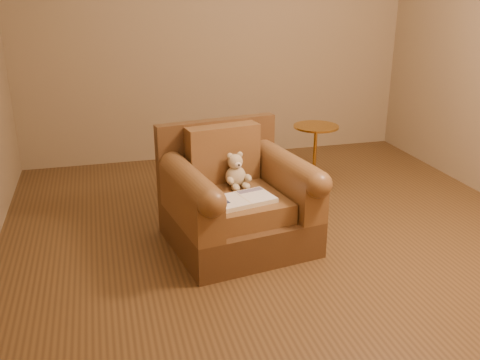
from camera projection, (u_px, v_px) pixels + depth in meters
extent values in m
plane|color=brown|center=(278.00, 234.00, 3.97)|extent=(4.00, 4.00, 0.00)
cube|color=#917B59|center=(217.00, 25.00, 5.31)|extent=(4.00, 0.02, 2.70)
cube|color=#52351B|center=(238.00, 227.00, 3.78)|extent=(1.04, 1.00, 0.26)
cube|color=#52351B|center=(217.00, 157.00, 3.96)|extent=(0.91, 0.24, 0.57)
cube|color=brown|center=(241.00, 204.00, 3.67)|extent=(0.63, 0.72, 0.14)
cube|color=brown|center=(223.00, 153.00, 3.84)|extent=(0.55, 0.23, 0.41)
cube|color=brown|center=(190.00, 202.00, 3.50)|extent=(0.31, 0.79, 0.29)
cube|color=brown|center=(288.00, 186.00, 3.78)|extent=(0.31, 0.79, 0.29)
cylinder|color=brown|center=(190.00, 181.00, 3.45)|extent=(0.31, 0.79, 0.18)
cylinder|color=brown|center=(289.00, 166.00, 3.73)|extent=(0.31, 0.79, 0.18)
ellipsoid|color=tan|center=(236.00, 176.00, 3.78)|extent=(0.15, 0.13, 0.15)
sphere|color=tan|center=(235.00, 162.00, 3.75)|extent=(0.11, 0.11, 0.11)
ellipsoid|color=tan|center=(230.00, 156.00, 3.73)|extent=(0.04, 0.02, 0.04)
ellipsoid|color=tan|center=(240.00, 155.00, 3.75)|extent=(0.04, 0.02, 0.04)
ellipsoid|color=beige|center=(238.00, 165.00, 3.71)|extent=(0.05, 0.03, 0.04)
sphere|color=black|center=(239.00, 165.00, 3.69)|extent=(0.02, 0.02, 0.02)
ellipsoid|color=tan|center=(230.00, 181.00, 3.70)|extent=(0.05, 0.10, 0.05)
ellipsoid|color=tan|center=(248.00, 178.00, 3.75)|extent=(0.05, 0.10, 0.05)
ellipsoid|color=tan|center=(236.00, 188.00, 3.71)|extent=(0.06, 0.10, 0.05)
ellipsoid|color=tan|center=(246.00, 186.00, 3.74)|extent=(0.06, 0.10, 0.05)
cube|color=beige|center=(243.00, 200.00, 3.52)|extent=(0.45, 0.33, 0.03)
cube|color=white|center=(229.00, 200.00, 3.47)|extent=(0.25, 0.28, 0.00)
cube|color=white|center=(256.00, 195.00, 3.56)|extent=(0.25, 0.28, 0.00)
cube|color=beige|center=(243.00, 197.00, 3.52)|extent=(0.06, 0.24, 0.00)
cube|color=#0F1638|center=(223.00, 201.00, 3.45)|extent=(0.08, 0.10, 0.00)
cube|color=slate|center=(250.00, 190.00, 3.63)|extent=(0.19, 0.09, 0.00)
cylinder|color=gold|center=(313.00, 183.00, 4.92)|extent=(0.32, 0.32, 0.02)
cylinder|color=gold|center=(315.00, 156.00, 4.82)|extent=(0.03, 0.03, 0.52)
cylinder|color=gold|center=(316.00, 127.00, 4.73)|extent=(0.40, 0.40, 0.02)
cylinder|color=gold|center=(316.00, 128.00, 4.73)|extent=(0.03, 0.03, 0.02)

